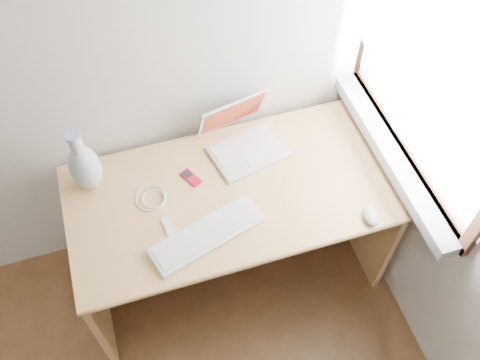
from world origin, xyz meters
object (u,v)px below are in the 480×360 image
object	(u,v)px
desk	(226,202)
external_keyboard	(207,235)
vase	(85,166)
laptop	(246,138)

from	to	relation	value
desk	external_keyboard	size ratio (longest dim) A/B	2.84
vase	external_keyboard	bearing A→B (deg)	-43.93
external_keyboard	vase	bearing A→B (deg)	119.84
desk	external_keyboard	xyz separation A→B (m)	(-0.15, -0.26, 0.21)
external_keyboard	vase	world-z (taller)	vase
desk	vase	world-z (taller)	vase
desk	vase	xyz separation A→B (m)	(-0.54, 0.12, 0.33)
desk	laptop	distance (m)	0.31
desk	vase	size ratio (longest dim) A/B	4.20
laptop	external_keyboard	distance (m)	0.48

